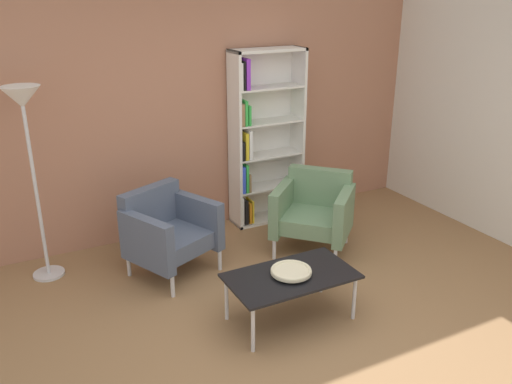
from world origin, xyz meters
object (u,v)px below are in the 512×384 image
at_px(bookshelf_tall, 260,139).
at_px(coffee_table_low, 291,278).
at_px(armchair_spare_guest, 314,210).
at_px(floor_lamp_torchiere, 25,121).
at_px(armchair_near_window, 168,230).
at_px(decorative_bowl, 291,271).

height_order(bookshelf_tall, coffee_table_low, bookshelf_tall).
bearing_deg(armchair_spare_guest, floor_lamp_torchiere, -148.28).
distance_m(coffee_table_low, floor_lamp_torchiere, 2.54).
relative_size(coffee_table_low, armchair_near_window, 1.10).
height_order(bookshelf_tall, floor_lamp_torchiere, bookshelf_tall).
bearing_deg(decorative_bowl, armchair_near_window, 116.42).
height_order(coffee_table_low, floor_lamp_torchiere, floor_lamp_torchiere).
xyz_separation_m(decorative_bowl, armchair_near_window, (-0.59, 1.19, -0.02)).
relative_size(bookshelf_tall, armchair_spare_guest, 2.00).
bearing_deg(armchair_near_window, coffee_table_low, -87.69).
bearing_deg(decorative_bowl, armchair_spare_guest, 48.98).
xyz_separation_m(coffee_table_low, armchair_spare_guest, (0.85, 0.97, 0.05)).
relative_size(bookshelf_tall, armchair_near_window, 2.09).
xyz_separation_m(armchair_near_window, armchair_spare_guest, (1.44, -0.22, 0.00)).
bearing_deg(armchair_spare_guest, decorative_bowl, -84.42).
height_order(coffee_table_low, armchair_near_window, armchair_near_window).
bearing_deg(coffee_table_low, armchair_near_window, 116.42).
bearing_deg(coffee_table_low, decorative_bowl, 80.54).
bearing_deg(decorative_bowl, bookshelf_tall, 69.14).
height_order(armchair_near_window, floor_lamp_torchiere, floor_lamp_torchiere).
bearing_deg(armchair_spare_guest, coffee_table_low, -84.42).
bearing_deg(armchair_near_window, decorative_bowl, -87.69).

